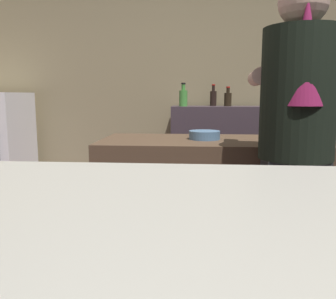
{
  "coord_description": "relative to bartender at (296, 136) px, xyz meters",
  "views": [
    {
      "loc": [
        -0.13,
        -1.38,
        1.16
      ],
      "look_at": [
        -0.18,
        -0.75,
        1.07
      ],
      "focal_mm": 38.0,
      "sensor_mm": 36.0,
      "label": 1
    }
  ],
  "objects": [
    {
      "name": "bottle_olive_oil",
      "position": [
        -0.31,
        1.71,
        0.17
      ],
      "size": [
        0.06,
        0.06,
        0.2
      ],
      "color": "black",
      "rests_on": "back_shelf"
    },
    {
      "name": "wall_back",
      "position": [
        -0.34,
        1.9,
        0.38
      ],
      "size": [
        5.2,
        0.1,
        2.7
      ],
      "primitive_type": "cube",
      "color": "#8D7D5B",
      "rests_on": "ground"
    },
    {
      "name": "back_shelf",
      "position": [
        -0.24,
        1.62,
        -0.44
      ],
      "size": [
        0.9,
        0.36,
        1.06
      ],
      "primitive_type": "cube",
      "color": "#3D3139",
      "rests_on": "ground"
    },
    {
      "name": "bottle_hot_sauce",
      "position": [
        -0.18,
        1.63,
        0.16
      ],
      "size": [
        0.07,
        0.07,
        0.18
      ],
      "color": "black",
      "rests_on": "back_shelf"
    },
    {
      "name": "chefs_knife",
      "position": [
        0.28,
        0.41,
        -0.07
      ],
      "size": [
        0.24,
        0.04,
        0.01
      ],
      "primitive_type": "cube",
      "rotation": [
        0.0,
        0.0,
        0.03
      ],
      "color": "silver",
      "rests_on": "prep_counter"
    },
    {
      "name": "bottle_vinegar",
      "position": [
        -0.58,
        1.55,
        0.17
      ],
      "size": [
        0.07,
        0.07,
        0.21
      ],
      "color": "#458E3C",
      "rests_on": "back_shelf"
    },
    {
      "name": "mixing_bowl",
      "position": [
        -0.41,
        0.47,
        -0.05
      ],
      "size": [
        0.19,
        0.19,
        0.05
      ],
      "primitive_type": "cylinder",
      "color": "slate",
      "rests_on": "prep_counter"
    },
    {
      "name": "prep_counter",
      "position": [
        0.01,
        0.46,
        -0.52
      ],
      "size": [
        2.1,
        0.6,
        0.9
      ],
      "primitive_type": "cube",
      "color": "#4E3828",
      "rests_on": "ground"
    },
    {
      "name": "bartender",
      "position": [
        0.0,
        0.0,
        0.0
      ],
      "size": [
        0.44,
        0.52,
        1.68
      ],
      "rotation": [
        0.0,
        0.0,
        1.5
      ],
      "color": "#2D3334",
      "rests_on": "ground"
    }
  ]
}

